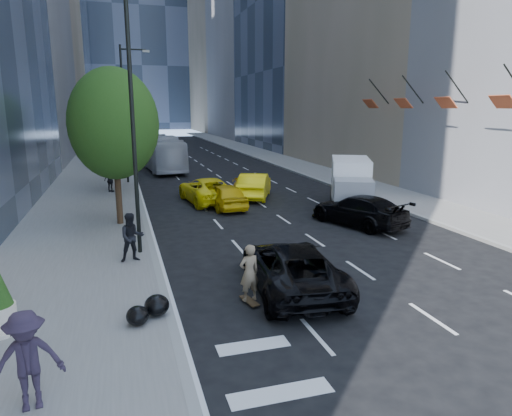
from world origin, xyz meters
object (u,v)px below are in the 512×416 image
object	(u,v)px
skateboarder	(249,277)
city_bus	(162,153)
box_truck	(351,184)
black_sedan_lincoln	(292,267)
black_sedan_mercedes	(358,210)

from	to	relation	value
skateboarder	city_bus	xyz separation A→B (m)	(0.41, 31.23, 0.72)
skateboarder	box_truck	size ratio (longest dim) A/B	0.28
skateboarder	black_sedan_lincoln	world-z (taller)	skateboarder
black_sedan_lincoln	box_truck	size ratio (longest dim) A/B	0.89
box_truck	city_bus	bearing A→B (deg)	138.57
black_sedan_mercedes	skateboarder	bearing A→B (deg)	23.82
skateboarder	box_truck	distance (m)	14.42
black_sedan_lincoln	city_bus	xyz separation A→B (m)	(-1.20, 30.56, 0.82)
city_bus	box_truck	size ratio (longest dim) A/B	1.83
skateboarder	box_truck	world-z (taller)	box_truck
black_sedan_mercedes	city_bus	size ratio (longest dim) A/B	0.46
city_bus	box_truck	distance (m)	22.03
black_sedan_lincoln	skateboarder	bearing A→B (deg)	28.40
skateboarder	black_sedan_mercedes	size ratio (longest dim) A/B	0.33
skateboarder	black_sedan_lincoln	distance (m)	1.75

